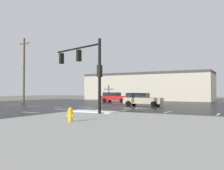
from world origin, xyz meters
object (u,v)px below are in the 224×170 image
fire_hydrant (70,114)px  sedan_tan (142,99)px  sedan_red (115,97)px  traffic_signal_mast (86,64)px  utility_pole_far (24,69)px

fire_hydrant → sedan_tan: bearing=98.5°
sedan_red → sedan_tan: same height
fire_hydrant → sedan_red: (-9.87, 23.20, 0.32)m
fire_hydrant → sedan_red: size_ratio=0.17×
traffic_signal_mast → sedan_tan: traffic_signal_mast is taller
utility_pole_far → traffic_signal_mast: bearing=-27.7°
sedan_red → utility_pole_far: utility_pole_far is taller
sedan_tan → utility_pole_far: 19.08m
traffic_signal_mast → utility_pole_far: 20.64m
sedan_red → sedan_tan: (7.42, -6.83, 0.00)m
fire_hydrant → utility_pole_far: (-20.98, 14.86, 4.60)m
traffic_signal_mast → utility_pole_far: (-18.25, 9.57, 1.17)m
traffic_signal_mast → fire_hydrant: traffic_signal_mast is taller
sedan_red → fire_hydrant: bearing=-68.1°
traffic_signal_mast → sedan_tan: 11.51m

